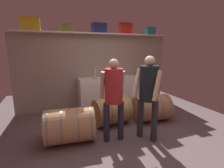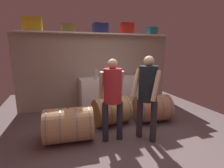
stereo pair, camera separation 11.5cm
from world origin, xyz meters
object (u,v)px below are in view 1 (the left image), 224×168
at_px(wine_glass, 117,73).
at_px(work_cabinet, 109,92).
at_px(toolcase_yellow, 30,24).
at_px(red_funnel, 117,75).
at_px(wine_barrel_far, 111,111).
at_px(wine_bottle_clear, 95,74).
at_px(toolcase_red, 125,28).
at_px(wine_barrel_flank, 70,125).
at_px(visitor_tasting, 148,90).
at_px(toolcase_teal, 150,31).
at_px(toolcase_navy, 99,28).
at_px(toolcase_olive, 66,28).
at_px(wine_barrel_near, 152,108).
at_px(winemaker_pouring, 114,92).

bearing_deg(wine_glass, work_cabinet, -161.70).
distance_m(toolcase_yellow, red_funnel, 2.58).
relative_size(toolcase_yellow, wine_barrel_far, 0.51).
height_order(wine_bottle_clear, red_funnel, wine_bottle_clear).
bearing_deg(wine_bottle_clear, work_cabinet, 20.46).
distance_m(toolcase_red, wine_barrel_flank, 3.23).
xyz_separation_m(toolcase_red, visitor_tasting, (-0.53, -2.11, -1.32)).
bearing_deg(toolcase_teal, toolcase_navy, -175.90).
bearing_deg(wine_bottle_clear, toolcase_olive, 150.97).
distance_m(red_funnel, visitor_tasting, 1.92).
relative_size(wine_glass, wine_barrel_near, 0.16).
bearing_deg(red_funnel, toolcase_navy, 156.52).
distance_m(toolcase_teal, wine_barrel_near, 2.54).
bearing_deg(wine_barrel_flank, wine_barrel_far, 29.81).
bearing_deg(wine_barrel_flank, winemaker_pouring, -11.05).
bearing_deg(toolcase_yellow, toolcase_navy, 3.31).
xyz_separation_m(wine_bottle_clear, wine_barrel_far, (0.12, -0.90, -0.73)).
bearing_deg(work_cabinet, winemaker_pouring, -107.93).
distance_m(toolcase_teal, red_funnel, 1.77).
bearing_deg(toolcase_olive, toolcase_yellow, 177.17).
xyz_separation_m(toolcase_teal, winemaker_pouring, (-2.00, -1.93, -1.30)).
xyz_separation_m(wine_barrel_flank, visitor_tasting, (1.39, -0.43, 0.66)).
relative_size(toolcase_red, wine_bottle_clear, 1.18).
distance_m(work_cabinet, red_funnel, 0.56).
distance_m(toolcase_yellow, toolcase_olive, 0.84).
xyz_separation_m(toolcase_navy, wine_barrel_flank, (-1.11, -1.68, -1.95)).
bearing_deg(toolcase_red, wine_barrel_near, -86.26).
xyz_separation_m(toolcase_red, wine_barrel_near, (0.05, -1.43, -1.98)).
relative_size(toolcase_olive, toolcase_navy, 0.83).
bearing_deg(wine_glass, toolcase_yellow, 177.82).
height_order(toolcase_navy, wine_barrel_near, toolcase_navy).
relative_size(work_cabinet, wine_barrel_far, 2.09).
bearing_deg(visitor_tasting, wine_bottle_clear, -16.89).
relative_size(toolcase_olive, wine_bottle_clear, 1.03).
height_order(wine_glass, red_funnel, wine_glass).
xyz_separation_m(toolcase_navy, toolcase_red, (0.82, 0.00, 0.03)).
height_order(toolcase_red, wine_bottle_clear, toolcase_red).
bearing_deg(visitor_tasting, toolcase_teal, -66.64).
bearing_deg(toolcase_teal, wine_bottle_clear, -165.38).
distance_m(toolcase_red, visitor_tasting, 2.55).
distance_m(work_cabinet, winemaker_pouring, 1.90).
bearing_deg(winemaker_pouring, red_funnel, 69.42).
xyz_separation_m(toolcase_yellow, wine_barrel_flank, (0.61, -1.68, -1.97)).
bearing_deg(red_funnel, winemaker_pouring, -115.10).
distance_m(wine_bottle_clear, winemaker_pouring, 1.58).
bearing_deg(toolcase_teal, toolcase_yellow, -175.90).
xyz_separation_m(wine_barrel_far, winemaker_pouring, (-0.21, -0.68, 0.64)).
bearing_deg(toolcase_yellow, winemaker_pouring, -50.91).
relative_size(wine_glass, red_funnel, 1.24).
height_order(toolcase_navy, toolcase_red, toolcase_red).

